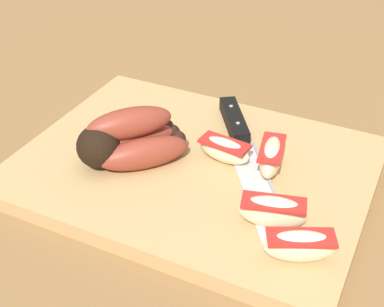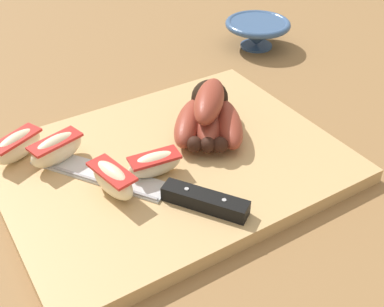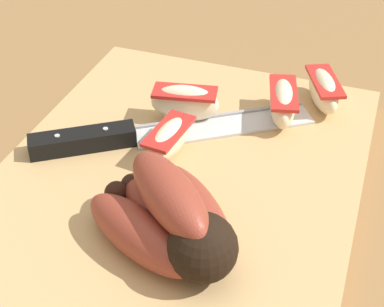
# 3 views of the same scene
# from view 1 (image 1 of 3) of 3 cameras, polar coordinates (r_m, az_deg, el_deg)

# --- Properties ---
(ground_plane) EXTENTS (6.00, 6.00, 0.00)m
(ground_plane) POSITION_cam_1_polar(r_m,az_deg,el_deg) (0.68, -0.89, -1.94)
(ground_plane) COLOR olive
(cutting_board) EXTENTS (0.42, 0.32, 0.02)m
(cutting_board) POSITION_cam_1_polar(r_m,az_deg,el_deg) (0.66, 0.15, -1.61)
(cutting_board) COLOR tan
(cutting_board) RESTS_ON ground_plane
(banana_bunch) EXTENTS (0.13, 0.14, 0.07)m
(banana_bunch) POSITION_cam_1_polar(r_m,az_deg,el_deg) (0.66, -6.70, 1.47)
(banana_bunch) COLOR black
(banana_bunch) RESTS_ON cutting_board
(chefs_knife) EXTENTS (0.18, 0.25, 0.02)m
(chefs_knife) POSITION_cam_1_polar(r_m,az_deg,el_deg) (0.69, 5.32, 1.26)
(chefs_knife) COLOR silver
(chefs_knife) RESTS_ON cutting_board
(apple_wedge_near) EXTENTS (0.08, 0.04, 0.04)m
(apple_wedge_near) POSITION_cam_1_polar(r_m,az_deg,el_deg) (0.56, 8.57, -6.09)
(apple_wedge_near) COLOR beige
(apple_wedge_near) RESTS_ON cutting_board
(apple_wedge_middle) EXTENTS (0.04, 0.07, 0.04)m
(apple_wedge_middle) POSITION_cam_1_polar(r_m,az_deg,el_deg) (0.64, 8.39, -0.31)
(apple_wedge_middle) COLOR beige
(apple_wedge_middle) RESTS_ON cutting_board
(apple_wedge_far) EXTENTS (0.07, 0.03, 0.03)m
(apple_wedge_far) POSITION_cam_1_polar(r_m,az_deg,el_deg) (0.65, 3.45, 0.40)
(apple_wedge_far) COLOR beige
(apple_wedge_far) RESTS_ON cutting_board
(apple_wedge_extra) EXTENTS (0.07, 0.05, 0.04)m
(apple_wedge_extra) POSITION_cam_1_polar(r_m,az_deg,el_deg) (0.53, 11.38, -9.55)
(apple_wedge_extra) COLOR beige
(apple_wedge_extra) RESTS_ON cutting_board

